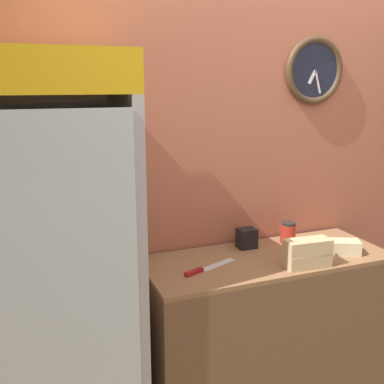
# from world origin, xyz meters

# --- Properties ---
(wall_back) EXTENTS (5.20, 0.10, 2.70)m
(wall_back) POSITION_xyz_m (0.00, 1.16, 1.36)
(wall_back) COLOR #B7664C
(wall_back) RESTS_ON ground_plane
(prep_counter) EXTENTS (1.43, 0.56, 0.90)m
(prep_counter) POSITION_xyz_m (0.00, 0.83, 0.45)
(prep_counter) COLOR brown
(prep_counter) RESTS_ON ground_plane
(beverage_cooler) EXTENTS (0.74, 0.61, 2.01)m
(beverage_cooler) POSITION_xyz_m (-1.16, 0.85, 1.09)
(beverage_cooler) COLOR #B2B7BC
(beverage_cooler) RESTS_ON ground_plane
(sandwich_stack_bottom) EXTENTS (0.26, 0.12, 0.08)m
(sandwich_stack_bottom) POSITION_xyz_m (0.12, 0.63, 0.94)
(sandwich_stack_bottom) COLOR tan
(sandwich_stack_bottom) RESTS_ON prep_counter
(sandwich_stack_middle) EXTENTS (0.26, 0.12, 0.08)m
(sandwich_stack_middle) POSITION_xyz_m (0.12, 0.63, 1.01)
(sandwich_stack_middle) COLOR tan
(sandwich_stack_middle) RESTS_ON sandwich_stack_bottom
(sandwich_flat_left) EXTENTS (0.26, 0.20, 0.08)m
(sandwich_flat_left) POSITION_xyz_m (0.41, 0.73, 0.94)
(sandwich_flat_left) COLOR beige
(sandwich_flat_left) RESTS_ON prep_counter
(chefs_knife) EXTENTS (0.34, 0.16, 0.02)m
(chefs_knife) POSITION_xyz_m (-0.42, 0.78, 0.91)
(chefs_knife) COLOR silver
(chefs_knife) RESTS_ON prep_counter
(condiment_jar) EXTENTS (0.09, 0.09, 0.13)m
(condiment_jar) POSITION_xyz_m (0.23, 0.99, 0.96)
(condiment_jar) COLOR #B72D23
(condiment_jar) RESTS_ON prep_counter
(napkin_dispenser) EXTENTS (0.11, 0.09, 0.12)m
(napkin_dispenser) POSITION_xyz_m (-0.04, 1.00, 0.96)
(napkin_dispenser) COLOR black
(napkin_dispenser) RESTS_ON prep_counter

